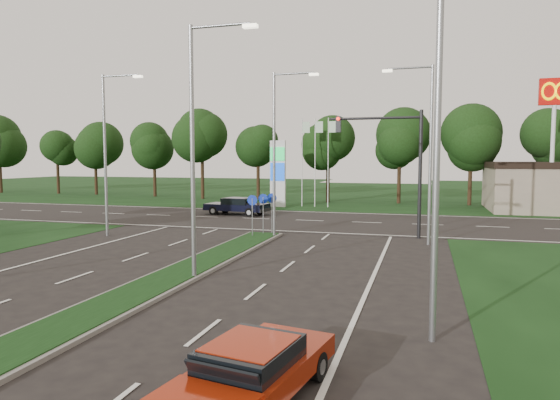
# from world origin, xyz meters

# --- Properties ---
(ground) EXTENTS (160.00, 160.00, 0.00)m
(ground) POSITION_xyz_m (0.00, 0.00, 0.00)
(ground) COLOR black
(ground) RESTS_ON ground
(verge_far) EXTENTS (160.00, 50.00, 0.02)m
(verge_far) POSITION_xyz_m (0.00, 55.00, 0.00)
(verge_far) COLOR black
(verge_far) RESTS_ON ground
(cross_road) EXTENTS (160.00, 12.00, 0.02)m
(cross_road) POSITION_xyz_m (0.00, 24.00, 0.00)
(cross_road) COLOR black
(cross_road) RESTS_ON ground
(median_kerb) EXTENTS (2.00, 26.00, 0.12)m
(median_kerb) POSITION_xyz_m (0.00, 4.00, 0.06)
(median_kerb) COLOR slate
(median_kerb) RESTS_ON ground
(streetlight_median_near) EXTENTS (2.53, 0.22, 9.00)m
(streetlight_median_near) POSITION_xyz_m (1.00, 6.00, 5.08)
(streetlight_median_near) COLOR gray
(streetlight_median_near) RESTS_ON ground
(streetlight_median_far) EXTENTS (2.53, 0.22, 9.00)m
(streetlight_median_far) POSITION_xyz_m (1.00, 16.00, 5.08)
(streetlight_median_far) COLOR gray
(streetlight_median_far) RESTS_ON ground
(streetlight_left_far) EXTENTS (2.53, 0.22, 9.00)m
(streetlight_left_far) POSITION_xyz_m (-8.30, 14.00, 5.08)
(streetlight_left_far) COLOR gray
(streetlight_left_far) RESTS_ON ground
(streetlight_right_far) EXTENTS (2.53, 0.22, 9.00)m
(streetlight_right_far) POSITION_xyz_m (8.80, 16.00, 5.08)
(streetlight_right_far) COLOR gray
(streetlight_right_far) RESTS_ON ground
(streetlight_right_near) EXTENTS (2.53, 0.22, 9.00)m
(streetlight_right_near) POSITION_xyz_m (8.80, 2.00, 5.08)
(streetlight_right_near) COLOR gray
(streetlight_right_near) RESTS_ON ground
(traffic_signal) EXTENTS (5.10, 0.42, 7.00)m
(traffic_signal) POSITION_xyz_m (7.19, 18.00, 4.65)
(traffic_signal) COLOR black
(traffic_signal) RESTS_ON ground
(median_signs) EXTENTS (1.16, 1.76, 2.38)m
(median_signs) POSITION_xyz_m (0.00, 16.40, 1.71)
(median_signs) COLOR gray
(median_signs) RESTS_ON ground
(gas_pylon) EXTENTS (5.80, 1.26, 8.00)m
(gas_pylon) POSITION_xyz_m (-3.79, 33.05, 3.20)
(gas_pylon) COLOR silver
(gas_pylon) RESTS_ON ground
(mcdonalds_sign) EXTENTS (2.20, 0.47, 10.40)m
(mcdonalds_sign) POSITION_xyz_m (18.00, 31.97, 7.99)
(mcdonalds_sign) COLOR silver
(mcdonalds_sign) RESTS_ON ground
(treeline_far) EXTENTS (6.00, 6.00, 9.90)m
(treeline_far) POSITION_xyz_m (0.10, 39.93, 6.83)
(treeline_far) COLOR black
(treeline_far) RESTS_ON ground
(red_sedan) EXTENTS (2.33, 4.29, 1.12)m
(red_sedan) POSITION_xyz_m (5.85, -2.03, 0.60)
(red_sedan) COLOR #971E08
(red_sedan) RESTS_ON ground
(navy_sedan) EXTENTS (5.10, 2.60, 1.34)m
(navy_sedan) POSITION_xyz_m (-5.25, 26.01, 0.72)
(navy_sedan) COLOR black
(navy_sedan) RESTS_ON ground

